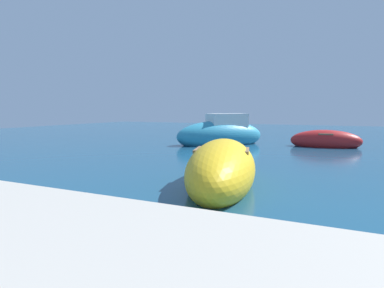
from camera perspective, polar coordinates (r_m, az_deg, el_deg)
name	(u,v)px	position (r m, az deg, el deg)	size (l,w,h in m)	color
moored_boat_1	(221,134)	(19.92, 5.14, 1.72)	(5.46, 5.50, 2.34)	teal
moored_boat_3	(325,141)	(20.08, 22.63, 0.53)	(3.97, 1.67, 1.27)	#B21E1E
moored_boat_4	(222,169)	(9.23, 5.34, -4.44)	(3.14, 5.72, 1.69)	gold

